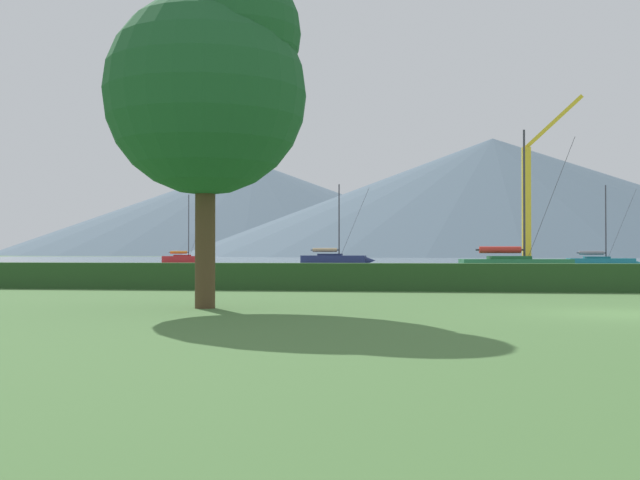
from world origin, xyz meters
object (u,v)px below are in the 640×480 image
sailboat_slip_3 (517,266)px  sailboat_slip_6 (335,259)px  sailboat_slip_2 (601,262)px  sailboat_slip_5 (186,259)px  park_tree (212,82)px  dock_crane (529,214)px

sailboat_slip_3 → sailboat_slip_6: bearing=105.6°
sailboat_slip_2 → sailboat_slip_5: bearing=144.8°
park_tree → dock_crane: 60.74m
park_tree → sailboat_slip_5: bearing=108.3°
sailboat_slip_2 → dock_crane: 7.99m
sailboat_slip_2 → sailboat_slip_3: bearing=-113.7°
sailboat_slip_6 → sailboat_slip_5: bearing=140.2°
sailboat_slip_2 → dock_crane: bearing=159.4°
sailboat_slip_3 → sailboat_slip_6: size_ratio=1.00×
sailboat_slip_6 → park_tree: 69.37m
sailboat_slip_5 → dock_crane: dock_crane is taller
sailboat_slip_3 → sailboat_slip_5: bearing=117.1°
sailboat_slip_2 → sailboat_slip_6: 28.77m
park_tree → sailboat_slip_3: bearing=71.2°
sailboat_slip_3 → sailboat_slip_5: sailboat_slip_5 is taller
sailboat_slip_3 → park_tree: 32.77m
sailboat_slip_2 → dock_crane: dock_crane is taller
sailboat_slip_5 → dock_crane: size_ratio=0.58×
sailboat_slip_5 → dock_crane: 52.35m
sailboat_slip_5 → dock_crane: (43.32, -29.05, 4.52)m
sailboat_slip_3 → sailboat_slip_2: bearing=62.0°
sailboat_slip_5 → sailboat_slip_3: bearing=-65.1°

